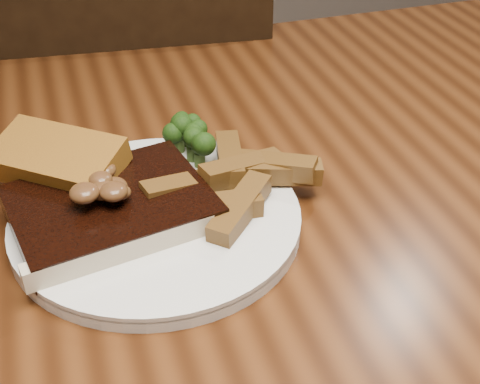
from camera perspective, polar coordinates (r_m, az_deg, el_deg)
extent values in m
cube|color=#4A240E|center=(0.64, -0.97, -3.60)|extent=(1.60, 0.90, 0.04)
cube|color=black|center=(1.31, -9.28, 3.55)|extent=(0.49, 0.49, 0.04)
cylinder|color=black|center=(1.60, -2.50, 0.35)|extent=(0.04, 0.04, 0.43)
cylinder|color=black|center=(1.60, -15.28, -1.09)|extent=(0.04, 0.04, 0.43)
cylinder|color=black|center=(1.33, -0.02, -8.40)|extent=(0.04, 0.04, 0.43)
cylinder|color=black|center=(1.32, -15.65, -10.17)|extent=(0.04, 0.04, 0.43)
cube|color=black|center=(1.01, -9.92, 9.80)|extent=(0.44, 0.08, 0.46)
cylinder|color=silver|center=(0.62, -7.13, -2.49)|extent=(0.30, 0.30, 0.01)
cube|color=black|center=(0.61, -10.93, -1.39)|extent=(0.19, 0.16, 0.03)
cube|color=beige|center=(0.57, -10.03, -5.04)|extent=(0.16, 0.05, 0.02)
cube|color=#9C6D1C|center=(0.66, -15.06, 1.30)|extent=(0.14, 0.13, 0.03)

